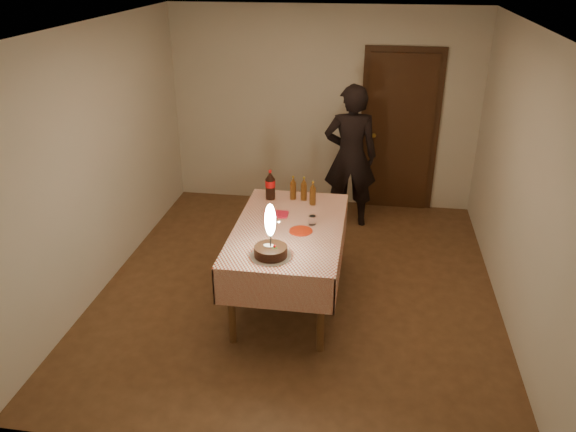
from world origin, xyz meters
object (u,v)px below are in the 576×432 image
object	(u,v)px
red_plate	(301,231)
amber_bottle_right	(313,194)
photographer	(350,156)
amber_bottle_mid	(304,189)
red_cup	(268,216)
cola_bottle	(270,185)
amber_bottle_left	(293,188)
clear_cup	(312,220)
dining_table	(289,237)
birthday_cake	(271,244)

from	to	relation	value
red_plate	amber_bottle_right	distance (m)	0.63
red_plate	photographer	bearing A→B (deg)	79.71
amber_bottle_mid	photographer	world-z (taller)	photographer
red_cup	cola_bottle	size ratio (longest dim) A/B	0.31
amber_bottle_left	amber_bottle_right	size ratio (longest dim) A/B	1.00
clear_cup	cola_bottle	bearing A→B (deg)	132.67
amber_bottle_right	amber_bottle_mid	world-z (taller)	same
dining_table	amber_bottle_mid	world-z (taller)	amber_bottle_mid
birthday_cake	photographer	world-z (taller)	photographer
amber_bottle_mid	photographer	xyz separation A→B (m)	(0.42, 1.21, -0.04)
dining_table	birthday_cake	xyz separation A→B (m)	(-0.07, -0.58, 0.22)
amber_bottle_right	amber_bottle_left	bearing A→B (deg)	152.72
red_cup	amber_bottle_mid	world-z (taller)	amber_bottle_mid
clear_cup	amber_bottle_mid	distance (m)	0.60
cola_bottle	amber_bottle_left	xyz separation A→B (m)	(0.24, 0.03, -0.03)
clear_cup	amber_bottle_mid	size ratio (longest dim) A/B	0.35
birthday_cake	red_plate	xyz separation A→B (m)	(0.19, 0.51, -0.11)
dining_table	photographer	bearing A→B (deg)	75.62
amber_bottle_left	amber_bottle_mid	bearing A→B (deg)	-3.72
cola_bottle	amber_bottle_mid	size ratio (longest dim) A/B	1.25
amber_bottle_mid	photographer	distance (m)	1.28
amber_bottle_left	red_cup	bearing A→B (deg)	-106.01
cola_bottle	birthday_cake	bearing A→B (deg)	-79.47
red_plate	red_cup	distance (m)	0.39
amber_bottle_mid	red_cup	bearing A→B (deg)	-116.41
red_cup	birthday_cake	bearing A→B (deg)	-77.59
cola_bottle	photographer	bearing A→B (deg)	58.11
amber_bottle_left	photographer	xyz separation A→B (m)	(0.53, 1.21, -0.04)
red_cup	clear_cup	size ratio (longest dim) A/B	1.11
red_cup	clear_cup	distance (m)	0.43
birthday_cake	amber_bottle_mid	bearing A→B (deg)	84.21
birthday_cake	clear_cup	world-z (taller)	birthday_cake
amber_bottle_left	amber_bottle_right	xyz separation A→B (m)	(0.22, -0.11, 0.00)
dining_table	red_cup	world-z (taller)	red_cup
red_plate	amber_bottle_right	xyz separation A→B (m)	(0.04, 0.62, 0.11)
cola_bottle	red_plate	bearing A→B (deg)	-59.33
dining_table	birthday_cake	distance (m)	0.63
birthday_cake	amber_bottle_left	size ratio (longest dim) A/B	1.91
dining_table	amber_bottle_left	distance (m)	0.70
birthday_cake	amber_bottle_left	xyz separation A→B (m)	(0.01, 1.24, 0.00)
cola_bottle	photographer	distance (m)	1.46
clear_cup	photographer	size ratio (longest dim) A/B	0.05
cola_bottle	photographer	world-z (taller)	photographer
dining_table	birthday_cake	bearing A→B (deg)	-96.56
red_plate	cola_bottle	size ratio (longest dim) A/B	0.69
amber_bottle_right	red_cup	bearing A→B (deg)	-130.32
red_cup	amber_bottle_right	world-z (taller)	amber_bottle_right
red_plate	amber_bottle_right	bearing A→B (deg)	86.55
cola_bottle	amber_bottle_left	bearing A→B (deg)	7.44
red_plate	clear_cup	size ratio (longest dim) A/B	2.44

